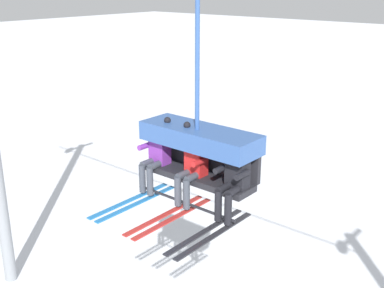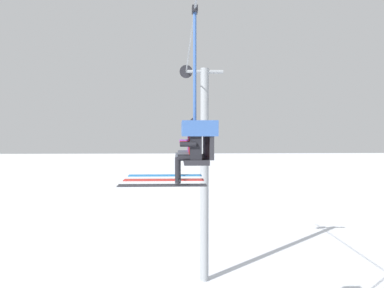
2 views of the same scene
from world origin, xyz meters
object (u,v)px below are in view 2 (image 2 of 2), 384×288
Objects in this scene: chairlift_chair at (198,134)px; skier_red at (188,148)px; lift_tower_near at (204,170)px; skier_purple at (187,147)px; skier_black at (189,151)px.

skier_red is at bearing -90.89° from chairlift_chair.
lift_tower_near is 2.64× the size of chairlift_chair.
lift_tower_near is at bearing 172.92° from skier_purple.
skier_red is at bearing 0.00° from skier_purple.
skier_red is 0.79m from skier_black.
chairlift_chair is 2.09× the size of skier_red.
skier_red is (8.23, -0.92, 1.34)m from lift_tower_near.
skier_black is (9.02, -0.93, 1.32)m from lift_tower_near.
chairlift_chair is 0.87m from skier_purple.
skier_purple is at bearing 180.00° from skier_red.
lift_tower_near reaches higher than chairlift_chair.
chairlift_chair reaches higher than skier_black.
skier_purple is at bearing 179.75° from skier_black.
lift_tower_near is 5.53× the size of skier_purple.
skier_purple and skier_red have the same top height.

